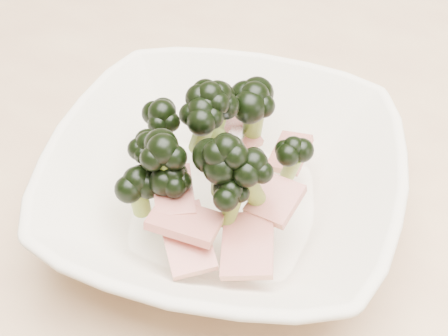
{
  "coord_description": "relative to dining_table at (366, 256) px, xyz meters",
  "views": [
    {
      "loc": [
        0.01,
        -0.38,
        1.13
      ],
      "look_at": [
        -0.11,
        -0.08,
        0.8
      ],
      "focal_mm": 50.0,
      "sensor_mm": 36.0,
      "label": 1
    }
  ],
  "objects": [
    {
      "name": "dining_table",
      "position": [
        0.0,
        0.0,
        0.0
      ],
      "size": [
        1.2,
        0.8,
        0.75
      ],
      "color": "tan",
      "rests_on": "ground"
    },
    {
      "name": "broccoli_dish",
      "position": [
        -0.12,
        -0.08,
        0.14
      ],
      "size": [
        0.3,
        0.3,
        0.11
      ],
      "color": "silver",
      "rests_on": "dining_table"
    }
  ]
}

